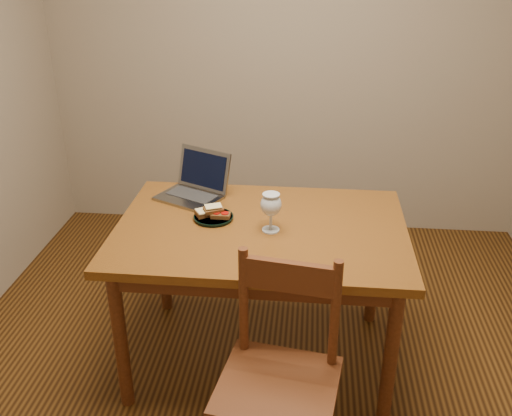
# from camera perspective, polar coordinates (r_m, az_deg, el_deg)

# --- Properties ---
(floor) EXTENTS (3.20, 3.20, 0.02)m
(floor) POSITION_cam_1_polar(r_m,az_deg,el_deg) (2.90, 0.96, -16.09)
(floor) COLOR black
(floor) RESTS_ON ground
(back_wall) EXTENTS (3.20, 0.02, 2.60)m
(back_wall) POSITION_cam_1_polar(r_m,az_deg,el_deg) (3.82, 3.26, 16.33)
(back_wall) COLOR gray
(back_wall) RESTS_ON floor
(table) EXTENTS (1.30, 0.90, 0.74)m
(table) POSITION_cam_1_polar(r_m,az_deg,el_deg) (2.60, 0.49, -3.49)
(table) COLOR #4F280D
(table) RESTS_ON floor
(chair) EXTENTS (0.48, 0.47, 0.46)m
(chair) POSITION_cam_1_polar(r_m,az_deg,el_deg) (2.15, 2.37, -15.94)
(chair) COLOR #3E1E0D
(chair) RESTS_ON floor
(plate) EXTENTS (0.18, 0.18, 0.02)m
(plate) POSITION_cam_1_polar(r_m,az_deg,el_deg) (2.62, -4.27, -0.96)
(plate) COLOR black
(plate) RESTS_ON table
(sandwich_cheese) EXTENTS (0.12, 0.10, 0.03)m
(sandwich_cheese) POSITION_cam_1_polar(r_m,az_deg,el_deg) (2.62, -4.91, -0.38)
(sandwich_cheese) COLOR #381E0C
(sandwich_cheese) RESTS_ON plate
(sandwich_tomato) EXTENTS (0.09, 0.05, 0.03)m
(sandwich_tomato) POSITION_cam_1_polar(r_m,az_deg,el_deg) (2.60, -3.56, -0.66)
(sandwich_tomato) COLOR #381E0C
(sandwich_tomato) RESTS_ON plate
(sandwich_top) EXTENTS (0.10, 0.09, 0.03)m
(sandwich_top) POSITION_cam_1_polar(r_m,az_deg,el_deg) (2.61, -4.28, -0.08)
(sandwich_top) COLOR #381E0C
(sandwich_top) RESTS_ON plate
(milk_glass) EXTENTS (0.09, 0.09, 0.18)m
(milk_glass) POSITION_cam_1_polar(r_m,az_deg,el_deg) (2.48, 1.50, -0.43)
(milk_glass) COLOR white
(milk_glass) RESTS_ON table
(laptop) EXTENTS (0.39, 0.37, 0.21)m
(laptop) POSITION_cam_1_polar(r_m,az_deg,el_deg) (2.85, -6.03, 2.40)
(laptop) COLOR slate
(laptop) RESTS_ON table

